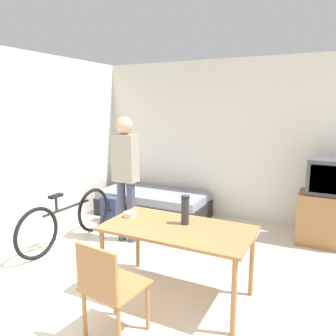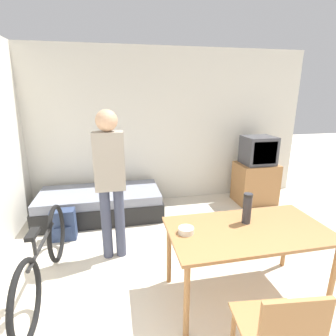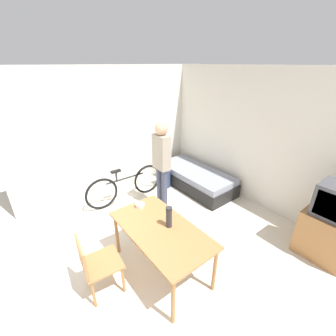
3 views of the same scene
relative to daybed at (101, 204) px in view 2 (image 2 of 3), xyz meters
The scene contains 10 objects.
wall_back 1.65m from the daybed, 27.64° to the left, with size 5.44×0.06×2.70m.
daybed is the anchor object (origin of this frame).
tv 2.78m from the daybed, ahead, with size 0.70×0.54×1.22m.
dining_table 2.58m from the daybed, 55.14° to the right, with size 1.49×0.80×0.74m.
wooden_chair 3.20m from the daybed, 67.34° to the right, with size 0.50×0.50×0.87m.
bicycle 1.67m from the daybed, 106.86° to the right, with size 0.10×1.76×0.77m.
person_standing 1.43m from the daybed, 79.80° to the right, with size 0.34×0.24×1.79m.
thermos_flask 2.56m from the daybed, 53.00° to the right, with size 0.09×0.09×0.30m.
mate_bowl 2.28m from the daybed, 67.11° to the right, with size 0.14×0.14×0.05m.
backpack 0.77m from the daybed, 127.50° to the right, with size 0.31×0.21×0.43m.
Camera 2 is at (-0.79, -0.95, 1.97)m, focal length 28.00 mm.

